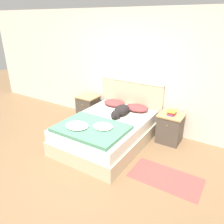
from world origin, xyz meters
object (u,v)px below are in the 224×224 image
Objects in this scene: nightstand_left at (88,107)px; dog at (121,111)px; bed at (107,132)px; book_stack at (172,113)px; pillow_right at (137,108)px; pillow_left at (114,103)px; nightstand_right at (170,128)px.

nightstand_left is 0.92× the size of dog.
bed is 1.33m from book_stack.
nightstand_left is (-1.04, 0.74, 0.05)m from bed.
bed is 3.02× the size of dog.
bed is at bearing -144.66° from book_stack.
pillow_right is at bearing 68.18° from dog.
dog is at bearing -156.60° from book_stack.
bed is at bearing -69.48° from pillow_left.
nightstand_right is 2.75× the size of book_stack.
pillow_right is (-0.76, 0.01, 0.27)m from nightstand_right.
bed is 0.51m from dog.
pillow_left is at bearing 180.00° from pillow_right.
nightstand_left is at bearing 160.71° from dog.
dog reaches higher than pillow_right.
pillow_left reaches higher than nightstand_right.
pillow_right is 2.33× the size of book_stack.
book_stack is (1.32, -0.01, 0.07)m from pillow_left.
nightstand_right is at bearing -0.31° from pillow_left.
pillow_left is at bearing 0.55° from nightstand_left.
book_stack is (2.08, -0.00, 0.34)m from nightstand_left.
pillow_right is 0.76m from book_stack.
nightstand_left is 1.35m from pillow_right.
bed is 0.86m from pillow_right.
nightstand_right is at bearing -0.55° from pillow_right.
dog is 2.98× the size of book_stack.
nightstand_left is at bearing 180.00° from nightstand_right.
pillow_left is 0.78× the size of dog.
dog is at bearing -111.82° from pillow_right.
pillow_right is (1.32, 0.01, 0.27)m from nightstand_left.
book_stack reaches higher than pillow_right.
dog is (-0.16, -0.41, 0.04)m from pillow_right.
nightstand_right is 1.18× the size of pillow_right.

